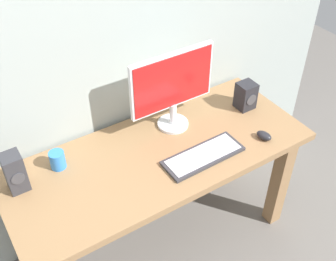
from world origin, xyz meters
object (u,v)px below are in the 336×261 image
Objects in this scene: speaker_right at (246,96)px; desk at (159,172)px; monitor at (172,86)px; speaker_left at (15,172)px; keyboard_primary at (203,156)px; mouse at (264,136)px; coffee_mug at (57,160)px.

desk is at bearing -173.97° from speaker_right.
monitor reaches higher than speaker_left.
desk is 7.93× the size of speaker_left.
speaker_left reaches higher than keyboard_primary.
speaker_right is (0.44, 0.21, 0.07)m from keyboard_primary.
monitor is 0.84m from speaker_left.
mouse is 0.43× the size of speaker_left.
monitor reaches higher than coffee_mug.
keyboard_primary is 0.87m from speaker_left.
coffee_mug reaches higher than desk.
monitor is 0.53m from mouse.
desk is 0.64m from speaker_right.
monitor reaches higher than desk.
speaker_left is at bearing -171.54° from coffee_mug.
coffee_mug is (-0.45, 0.17, 0.18)m from desk.
desk is at bearing -20.99° from coffee_mug.
keyboard_primary is 2.13× the size of speaker_left.
monitor is at bearing 87.96° from keyboard_primary.
coffee_mug is (0.20, 0.03, -0.05)m from speaker_left.
mouse is at bearing -109.64° from speaker_right.
desk is 17.18× the size of coffee_mug.
monitor is 0.66m from coffee_mug.
monitor reaches higher than speaker_right.
monitor is at bearing -1.80° from coffee_mug.
keyboard_primary is at bearing -154.74° from speaker_right.
speaker_right is at bearing 55.83° from mouse.
desk is 0.44m from monitor.
speaker_left is at bearing 167.51° from desk.
monitor reaches higher than mouse.
desk is 0.57m from mouse.
desk is 18.59× the size of mouse.
keyboard_primary is 2.67× the size of speaker_right.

